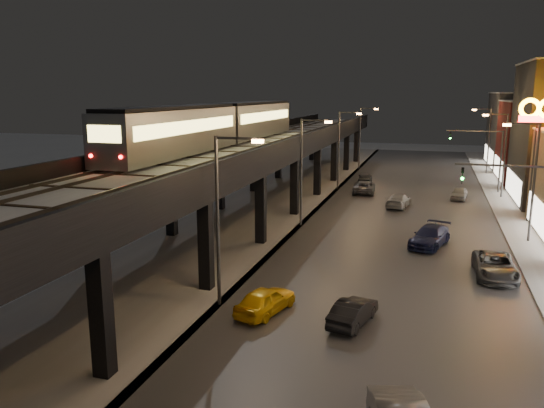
% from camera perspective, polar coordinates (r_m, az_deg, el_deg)
% --- Properties ---
extents(road_surface, '(17.00, 120.00, 0.06)m').
position_cam_1_polar(road_surface, '(47.90, 13.83, -1.83)').
color(road_surface, '#46474D').
rests_on(road_surface, ground).
extents(sidewalk_right, '(4.00, 120.00, 0.14)m').
position_cam_1_polar(sidewalk_right, '(48.47, 25.72, -2.47)').
color(sidewalk_right, '#9FA1A8').
rests_on(sidewalk_right, ground).
extents(under_viaduct_pavement, '(11.00, 120.00, 0.06)m').
position_cam_1_polar(under_viaduct_pavement, '(50.37, -1.67, -0.82)').
color(under_viaduct_pavement, '#9FA1A8').
rests_on(under_viaduct_pavement, ground).
extents(elevated_viaduct, '(9.00, 100.00, 6.30)m').
position_cam_1_polar(elevated_viaduct, '(46.48, -2.95, 5.10)').
color(elevated_viaduct, black).
rests_on(elevated_viaduct, ground).
extents(viaduct_trackbed, '(8.40, 100.00, 0.32)m').
position_cam_1_polar(viaduct_trackbed, '(46.52, -2.92, 6.06)').
color(viaduct_trackbed, '#B2B7C1').
rests_on(viaduct_trackbed, elevated_viaduct).
extents(viaduct_parapet_streetside, '(0.30, 100.00, 1.10)m').
position_cam_1_polar(viaduct_parapet_streetside, '(45.21, 2.32, 6.48)').
color(viaduct_parapet_streetside, black).
rests_on(viaduct_parapet_streetside, elevated_viaduct).
extents(viaduct_parapet_far, '(0.30, 100.00, 1.10)m').
position_cam_1_polar(viaduct_parapet_far, '(48.14, -7.82, 6.71)').
color(viaduct_parapet_far, black).
rests_on(viaduct_parapet_far, elevated_viaduct).
extents(building_f, '(12.20, 16.20, 11.16)m').
position_cam_1_polar(building_f, '(88.88, 26.36, 7.10)').
color(building_f, '#2F2F32').
rests_on(building_f, ground).
extents(streetlight_left_1, '(2.57, 0.28, 9.00)m').
position_cam_1_polar(streetlight_left_1, '(27.20, -5.37, -0.62)').
color(streetlight_left_1, '#38383A').
rests_on(streetlight_left_1, ground).
extents(streetlight_left_2, '(2.57, 0.28, 9.00)m').
position_cam_1_polar(streetlight_left_2, '(44.14, 3.52, 4.23)').
color(streetlight_left_2, '#38383A').
rests_on(streetlight_left_2, ground).
extents(streetlight_right_2, '(2.56, 0.28, 9.00)m').
position_cam_1_polar(streetlight_right_2, '(43.53, 26.08, 2.93)').
color(streetlight_right_2, '#38383A').
rests_on(streetlight_right_2, ground).
extents(streetlight_left_3, '(2.57, 0.28, 9.00)m').
position_cam_1_polar(streetlight_left_3, '(61.68, 7.45, 6.33)').
color(streetlight_left_3, '#38383A').
rests_on(streetlight_left_3, ground).
extents(streetlight_right_3, '(2.56, 0.28, 9.00)m').
position_cam_1_polar(streetlight_right_3, '(61.24, 23.54, 5.41)').
color(streetlight_right_3, '#38383A').
rests_on(streetlight_right_3, ground).
extents(streetlight_left_4, '(2.57, 0.28, 9.00)m').
position_cam_1_polar(streetlight_left_4, '(79.42, 9.64, 7.49)').
color(streetlight_left_4, '#38383A').
rests_on(streetlight_left_4, ground).
extents(streetlight_right_4, '(2.56, 0.28, 9.00)m').
position_cam_1_polar(streetlight_right_4, '(79.08, 22.14, 6.77)').
color(streetlight_right_4, '#38383A').
rests_on(streetlight_right_4, ground).
extents(traffic_light_rig_a, '(6.10, 0.34, 7.00)m').
position_cam_1_polar(traffic_light_rig_a, '(34.74, 26.75, -0.36)').
color(traffic_light_rig_a, '#38383A').
rests_on(traffic_light_rig_a, ground).
extents(traffic_light_rig_b, '(6.10, 0.34, 7.00)m').
position_cam_1_polar(traffic_light_rig_b, '(64.19, 22.41, 5.09)').
color(traffic_light_rig_b, '#38383A').
rests_on(traffic_light_rig_b, ground).
extents(subway_train, '(2.97, 35.71, 3.55)m').
position_cam_1_polar(subway_train, '(48.00, -5.45, 8.59)').
color(subway_train, gray).
rests_on(subway_train, viaduct_trackbed).
extents(car_taxi, '(2.60, 4.29, 1.37)m').
position_cam_1_polar(car_taxi, '(27.45, -0.71, -10.42)').
color(car_taxi, yellow).
rests_on(car_taxi, ground).
extents(car_near_white, '(2.12, 3.98, 1.25)m').
position_cam_1_polar(car_near_white, '(26.57, 8.72, -11.48)').
color(car_near_white, black).
rests_on(car_near_white, ground).
extents(car_mid_silver, '(2.62, 5.10, 1.38)m').
position_cam_1_polar(car_mid_silver, '(60.34, 9.87, 1.77)').
color(car_mid_silver, slate).
rests_on(car_mid_silver, ground).
extents(car_mid_dark, '(2.47, 4.81, 1.34)m').
position_cam_1_polar(car_mid_dark, '(53.55, 13.46, 0.32)').
color(car_mid_dark, '#94969B').
rests_on(car_mid_dark, ground).
extents(car_far_white, '(1.89, 4.18, 1.39)m').
position_cam_1_polar(car_far_white, '(66.61, 9.96, 2.72)').
color(car_far_white, '#3C3F48').
rests_on(car_far_white, ground).
extents(car_onc_dark, '(2.50, 5.18, 1.42)m').
position_cam_1_polar(car_onc_dark, '(35.21, 22.87, -6.24)').
color(car_onc_dark, '#494C52').
rests_on(car_onc_dark, ground).
extents(car_onc_white, '(3.31, 5.36, 1.45)m').
position_cam_1_polar(car_onc_white, '(40.61, 16.60, -3.42)').
color(car_onc_white, '#181C46').
rests_on(car_onc_white, ground).
extents(car_onc_red, '(1.97, 3.87, 1.26)m').
position_cam_1_polar(car_onc_red, '(59.30, 19.49, 1.03)').
color(car_onc_red, gray).
rests_on(car_onc_red, ground).
extents(sign_mcdonalds, '(3.16, 0.47, 10.67)m').
position_cam_1_polar(sign_mcdonalds, '(50.28, 26.69, 7.99)').
color(sign_mcdonalds, '#38383A').
rests_on(sign_mcdonalds, ground).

